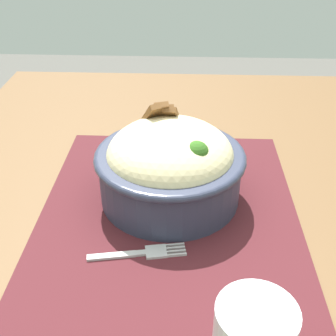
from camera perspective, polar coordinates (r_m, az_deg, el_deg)
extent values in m
cube|color=brown|center=(0.65, 0.20, -5.96)|extent=(1.05, 0.81, 0.04)
cylinder|color=brown|center=(1.30, -14.29, -5.96)|extent=(0.04, 0.04, 0.74)
cylinder|color=brown|center=(1.29, 16.51, -6.72)|extent=(0.04, 0.04, 0.74)
cube|color=#47191E|center=(0.61, 0.35, -6.62)|extent=(0.46, 0.36, 0.00)
cylinder|color=#2D3347|center=(0.62, 0.00, -0.95)|extent=(0.20, 0.20, 0.08)
torus|color=#2D3347|center=(0.60, 0.00, 1.55)|extent=(0.21, 0.21, 0.01)
ellipsoid|color=beige|center=(0.60, 0.00, 1.64)|extent=(0.22, 0.22, 0.09)
sphere|color=#2F5E1C|center=(0.56, 3.73, 1.87)|extent=(0.03, 0.03, 0.03)
sphere|color=#2F5E1C|center=(0.63, 0.12, 5.65)|extent=(0.03, 0.03, 0.03)
sphere|color=#2F5E1C|center=(0.56, -0.16, 2.18)|extent=(0.03, 0.03, 0.03)
cylinder|color=orange|center=(0.59, 2.68, 3.39)|extent=(0.04, 0.01, 0.01)
cylinder|color=orange|center=(0.59, -2.49, 3.02)|extent=(0.01, 0.03, 0.01)
cube|color=brown|center=(0.63, 0.81, 6.83)|extent=(0.05, 0.03, 0.05)
cube|color=brown|center=(0.63, -0.23, 6.89)|extent=(0.05, 0.02, 0.05)
cube|color=brown|center=(0.63, -1.27, 6.95)|extent=(0.05, 0.03, 0.05)
cube|color=brown|center=(0.63, -2.26, 6.79)|extent=(0.05, 0.04, 0.05)
cube|color=#B2B2B2|center=(0.55, -7.38, -11.29)|extent=(0.02, 0.06, 0.00)
cube|color=#B2B2B2|center=(0.55, -3.57, -11.02)|extent=(0.01, 0.01, 0.00)
cube|color=#B2B2B2|center=(0.55, -1.57, -10.86)|extent=(0.03, 0.03, 0.00)
cube|color=#B2B2B2|center=(0.55, 1.19, -11.27)|extent=(0.01, 0.02, 0.00)
cube|color=#B2B2B2|center=(0.55, 1.09, -10.85)|extent=(0.01, 0.02, 0.00)
cube|color=#B2B2B2|center=(0.56, 1.00, -10.41)|extent=(0.01, 0.02, 0.00)
cube|color=#B2B2B2|center=(0.56, 0.91, -10.00)|extent=(0.01, 0.02, 0.00)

